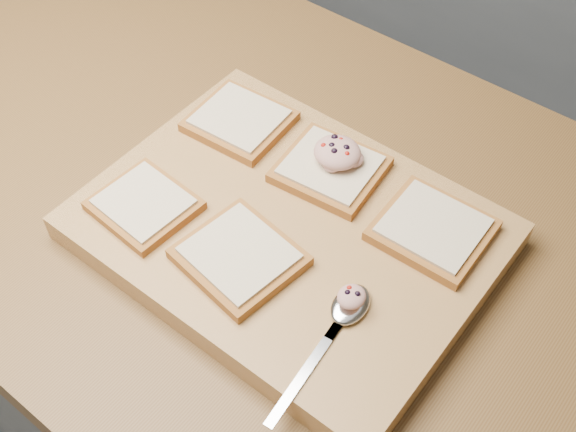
# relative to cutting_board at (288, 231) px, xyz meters

# --- Properties ---
(ground) EXTENTS (4.00, 4.00, 0.00)m
(ground) POSITION_rel_cutting_board_xyz_m (-0.18, 0.04, -0.92)
(ground) COLOR #515459
(ground) RESTS_ON ground
(island_counter) EXTENTS (2.00, 0.80, 0.90)m
(island_counter) POSITION_rel_cutting_board_xyz_m (-0.18, 0.04, -0.47)
(island_counter) COLOR slate
(island_counter) RESTS_ON ground
(cutting_board) EXTENTS (0.49, 0.37, 0.04)m
(cutting_board) POSITION_rel_cutting_board_xyz_m (0.00, 0.00, 0.00)
(cutting_board) COLOR tan
(cutting_board) RESTS_ON island_counter
(bread_far_left) EXTENTS (0.13, 0.12, 0.02)m
(bread_far_left) POSITION_rel_cutting_board_xyz_m (-0.16, 0.10, 0.03)
(bread_far_left) COLOR #9F5C29
(bread_far_left) RESTS_ON cutting_board
(bread_far_center) EXTENTS (0.14, 0.13, 0.02)m
(bread_far_center) POSITION_rel_cutting_board_xyz_m (-0.01, 0.10, 0.03)
(bread_far_center) COLOR #9F5C29
(bread_far_center) RESTS_ON cutting_board
(bread_far_right) EXTENTS (0.13, 0.12, 0.02)m
(bread_far_right) POSITION_rel_cutting_board_xyz_m (0.15, 0.09, 0.03)
(bread_far_right) COLOR #9F5C29
(bread_far_right) RESTS_ON cutting_board
(bread_near_left) EXTENTS (0.12, 0.11, 0.02)m
(bread_near_left) POSITION_rel_cutting_board_xyz_m (-0.16, -0.10, 0.03)
(bread_near_left) COLOR #9F5C29
(bread_near_left) RESTS_ON cutting_board
(bread_near_center) EXTENTS (0.15, 0.14, 0.02)m
(bread_near_center) POSITION_rel_cutting_board_xyz_m (-0.01, -0.08, 0.03)
(bread_near_center) COLOR #9F5C29
(bread_near_center) RESTS_ON cutting_board
(tuna_salad_dollop) EXTENTS (0.06, 0.06, 0.03)m
(tuna_salad_dollop) POSITION_rel_cutting_board_xyz_m (-0.00, 0.11, 0.05)
(tuna_salad_dollop) COLOR #DC958D
(tuna_salad_dollop) RESTS_ON bread_far_center
(spoon) EXTENTS (0.05, 0.20, 0.01)m
(spoon) POSITION_rel_cutting_board_xyz_m (0.14, -0.07, 0.03)
(spoon) COLOR silver
(spoon) RESTS_ON cutting_board
(spoon_salad) EXTENTS (0.03, 0.03, 0.02)m
(spoon_salad) POSITION_rel_cutting_board_xyz_m (0.13, -0.06, 0.04)
(spoon_salad) COLOR #DC958D
(spoon_salad) RESTS_ON spoon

